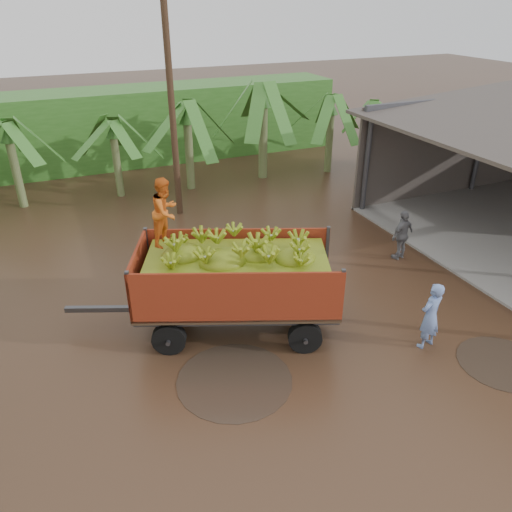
# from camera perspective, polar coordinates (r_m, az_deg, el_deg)

# --- Properties ---
(ground) EXTENTS (100.00, 100.00, 0.00)m
(ground) POSITION_cam_1_polar(r_m,az_deg,el_deg) (13.64, 6.97, -6.71)
(ground) COLOR black
(ground) RESTS_ON ground
(hedge_north) EXTENTS (22.00, 3.00, 3.60)m
(hedge_north) POSITION_cam_1_polar(r_m,az_deg,el_deg) (26.54, -14.77, 14.14)
(hedge_north) COLOR #2D661E
(hedge_north) RESTS_ON ground
(banana_trailer) EXTENTS (6.77, 4.05, 3.94)m
(banana_trailer) POSITION_cam_1_polar(r_m,az_deg,el_deg) (12.32, -2.36, -2.43)
(banana_trailer) COLOR red
(banana_trailer) RESTS_ON ground
(man_blue) EXTENTS (0.71, 0.54, 1.76)m
(man_blue) POSITION_cam_1_polar(r_m,az_deg,el_deg) (12.67, 19.31, -6.46)
(man_blue) COLOR #6A85C2
(man_blue) RESTS_ON ground
(man_grey) EXTENTS (1.05, 0.65, 1.66)m
(man_grey) POSITION_cam_1_polar(r_m,az_deg,el_deg) (16.66, 16.37, 2.33)
(man_grey) COLOR slate
(man_grey) RESTS_ON ground
(utility_pole) EXTENTS (1.20, 0.24, 8.63)m
(utility_pole) POSITION_cam_1_polar(r_m,az_deg,el_deg) (18.76, -9.67, 17.28)
(utility_pole) COLOR #47301E
(utility_pole) RESTS_ON ground
(banana_plants) EXTENTS (23.95, 19.70, 4.42)m
(banana_plants) POSITION_cam_1_polar(r_m,az_deg,el_deg) (18.04, -16.86, 7.70)
(banana_plants) COLOR #2D661E
(banana_plants) RESTS_ON ground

